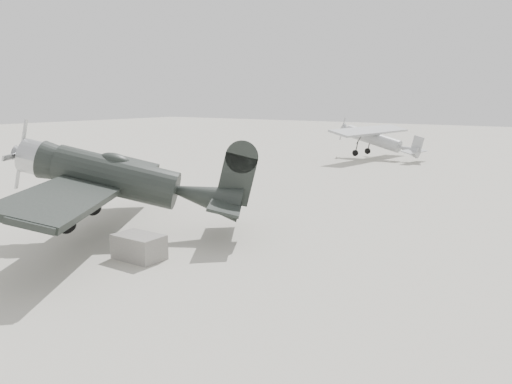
% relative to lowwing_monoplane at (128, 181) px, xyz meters
% --- Properties ---
extents(ground, '(160.00, 160.00, 0.00)m').
position_rel_lowwing_monoplane_xyz_m(ground, '(3.24, 0.54, -1.97)').
color(ground, gray).
rests_on(ground, ground).
extents(lowwing_monoplane, '(9.37, 10.62, 3.73)m').
position_rel_lowwing_monoplane_xyz_m(lowwing_monoplane, '(0.00, 0.00, 0.00)').
color(lowwing_monoplane, black).
rests_on(lowwing_monoplane, ground).
extents(highwing_monoplane, '(7.07, 9.94, 2.81)m').
position_rel_lowwing_monoplane_xyz_m(highwing_monoplane, '(-1.40, 26.45, -0.21)').
color(highwing_monoplane, '#9D9FA2').
rests_on(highwing_monoplane, ground).
extents(equipment_block, '(1.52, 0.97, 0.75)m').
position_rel_lowwing_monoplane_xyz_m(equipment_block, '(2.27, -1.65, -1.60)').
color(equipment_block, slate).
rests_on(equipment_block, ground).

